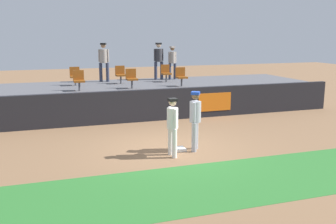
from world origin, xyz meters
TOP-DOWN VIEW (x-y plane):
  - ground_plane at (0.00, 0.00)m, footprint 60.00×60.00m
  - grass_foreground_strip at (0.00, -2.89)m, footprint 18.00×2.80m
  - first_base at (0.18, -0.14)m, footprint 0.40×0.40m
  - player_fielder_home at (-0.17, -0.60)m, footprint 0.34×0.54m
  - player_runner_visitor at (0.66, -0.27)m, footprint 0.47×0.47m
  - field_wall at (0.02, 4.06)m, footprint 18.00×0.26m
  - bleacher_platform at (0.00, 6.63)m, footprint 18.00×4.80m
  - seat_front_center at (0.06, 5.50)m, footprint 0.46×0.44m
  - seat_front_right at (2.35, 5.50)m, footprint 0.45×0.44m
  - seat_back_center at (-0.06, 7.30)m, footprint 0.45×0.44m
  - seat_back_left at (-2.17, 7.30)m, footprint 0.45×0.44m
  - seat_front_left at (-2.17, 5.50)m, footprint 0.45×0.44m
  - seat_back_right at (2.21, 7.30)m, footprint 0.44×0.44m
  - spectator_hooded at (-0.68, 8.27)m, footprint 0.50×0.47m
  - spectator_capped at (2.85, 8.16)m, footprint 0.47×0.37m
  - spectator_casual at (2.14, 8.27)m, footprint 0.53×0.40m

SIDE VIEW (x-z plane):
  - ground_plane at x=0.00m, z-range 0.00..0.00m
  - grass_foreground_strip at x=0.00m, z-range 0.00..0.01m
  - first_base at x=0.18m, z-range 0.00..0.08m
  - bleacher_platform at x=0.00m, z-range 0.00..1.17m
  - field_wall at x=0.02m, z-range 0.00..1.29m
  - player_fielder_home at x=-0.17m, z-range 0.13..1.83m
  - player_runner_visitor at x=0.66m, z-range 0.14..1.94m
  - seat_back_right at x=2.21m, z-range 1.22..2.06m
  - seat_back_left at x=-2.17m, z-range 1.22..2.06m
  - seat_front_left at x=-2.17m, z-range 1.22..2.06m
  - seat_front_right at x=2.35m, z-range 1.22..2.06m
  - seat_back_center at x=-0.06m, z-range 1.22..2.06m
  - seat_front_center at x=0.06m, z-range 1.22..2.06m
  - spectator_capped at x=2.85m, z-range 1.30..3.00m
  - spectator_casual at x=2.14m, z-range 1.32..3.20m
  - spectator_hooded at x=-0.68m, z-range 1.32..3.21m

